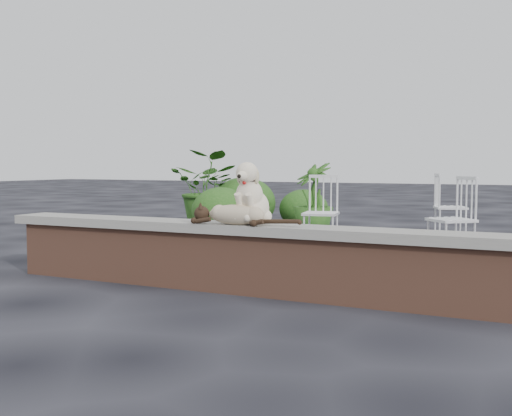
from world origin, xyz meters
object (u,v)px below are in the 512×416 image
at_px(cat, 236,213).
at_px(chair_a, 321,212).
at_px(chair_d, 451,218).
at_px(potted_plant_a, 207,188).
at_px(potted_plant_b, 313,199).
at_px(dog, 253,192).
at_px(chair_e, 451,206).

distance_m(cat, chair_a, 2.99).
xyz_separation_m(chair_d, potted_plant_a, (-4.49, 2.24, 0.19)).
relative_size(chair_d, potted_plant_b, 0.85).
bearing_deg(dog, potted_plant_a, 123.64).
bearing_deg(potted_plant_a, dog, -55.78).
height_order(chair_e, potted_plant_b, potted_plant_b).
bearing_deg(chair_d, chair_a, -139.84).
distance_m(chair_a, potted_plant_b, 1.44).
bearing_deg(chair_d, chair_e, 147.16).
xyz_separation_m(dog, cat, (-0.08, -0.15, -0.17)).
bearing_deg(cat, potted_plant_b, 102.07).
distance_m(chair_a, potted_plant_a, 3.50).
height_order(dog, cat, dog).
bearing_deg(chair_d, potted_plant_b, -166.36).
height_order(chair_a, potted_plant_a, potted_plant_a).
xyz_separation_m(cat, chair_d, (1.28, 2.74, -0.20)).
bearing_deg(cat, chair_e, 78.32).
xyz_separation_m(cat, chair_a, (-0.35, 2.96, -0.20)).
height_order(dog, potted_plant_b, dog).
relative_size(potted_plant_a, potted_plant_b, 1.20).
relative_size(cat, potted_plant_b, 1.01).
bearing_deg(chair_a, potted_plant_a, 134.26).
bearing_deg(chair_a, dog, -91.65).
xyz_separation_m(dog, chair_a, (-0.43, 2.81, -0.37)).
height_order(dog, potted_plant_a, potted_plant_a).
bearing_deg(potted_plant_b, chair_a, -65.14).
height_order(chair_e, chair_a, same).
height_order(chair_e, potted_plant_a, potted_plant_a).
height_order(dog, chair_a, dog).
relative_size(dog, chair_d, 0.56).
distance_m(chair_e, potted_plant_b, 1.98).
bearing_deg(dog, chair_a, 98.18).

